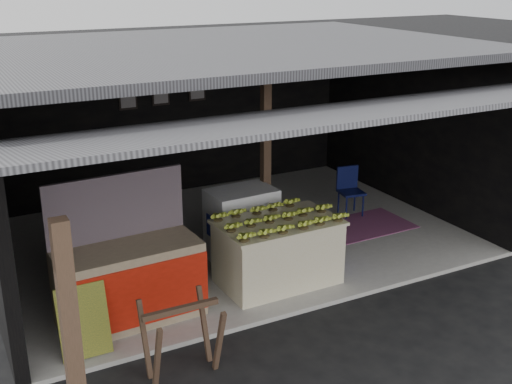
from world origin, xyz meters
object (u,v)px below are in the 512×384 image
neighbor_stall (129,279)px  water_barrel (321,246)px  plastic_chair (349,187)px  banana_table (278,252)px  white_crate (242,224)px  sawhorse (182,332)px

neighbor_stall → water_barrel: neighbor_stall is taller
plastic_chair → banana_table: bearing=-135.4°
banana_table → white_crate: bearing=94.3°
white_crate → neighbor_stall: 2.15m
white_crate → water_barrel: white_crate is taller
neighbor_stall → plastic_chair: neighbor_stall is taller
banana_table → plastic_chair: (2.33, 1.65, 0.04)m
neighbor_stall → water_barrel: 2.83m
white_crate → plastic_chair: bearing=14.4°
banana_table → water_barrel: (0.80, 0.18, -0.16)m
water_barrel → neighbor_stall: bearing=-176.1°
water_barrel → plastic_chair: plastic_chair is taller
white_crate → water_barrel: 1.16m
sawhorse → water_barrel: bearing=29.2°
banana_table → water_barrel: bearing=12.0°
banana_table → plastic_chair: bearing=34.6°
neighbor_stall → plastic_chair: (4.35, 1.66, -0.04)m
neighbor_stall → water_barrel: size_ratio=3.09×
neighbor_stall → sawhorse: (0.16, -1.27, -0.07)m
sawhorse → water_barrel: (2.66, 1.46, -0.17)m
plastic_chair → sawhorse: bearing=-135.8°
neighbor_stall → plastic_chair: 4.65m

